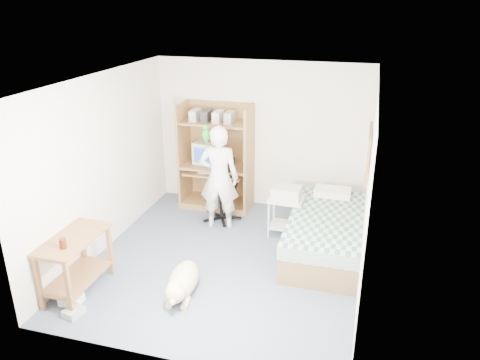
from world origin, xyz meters
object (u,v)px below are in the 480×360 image
at_px(bed, 326,233).
at_px(office_chair, 222,198).
at_px(printer_cart, 286,211).
at_px(computer_hutch, 217,161).
at_px(dog, 183,281).
at_px(side_desk, 75,256).
at_px(person, 219,178).

bearing_deg(bed, office_chair, 160.00).
xyz_separation_m(bed, printer_cart, (-0.65, 0.35, 0.12)).
distance_m(computer_hutch, dog, 2.75).
relative_size(computer_hutch, office_chair, 1.80).
xyz_separation_m(computer_hutch, side_desk, (-0.85, -2.94, -0.33)).
bearing_deg(side_desk, bed, 32.50).
xyz_separation_m(side_desk, office_chair, (1.09, 2.46, -0.14)).
bearing_deg(printer_cart, dog, -114.49).
distance_m(side_desk, office_chair, 2.69).
height_order(side_desk, dog, side_desk).
height_order(bed, dog, bed).
bearing_deg(office_chair, side_desk, -121.71).
xyz_separation_m(computer_hutch, printer_cart, (1.35, -0.77, -0.42)).
bearing_deg(dog, computer_hutch, 90.77).
height_order(computer_hutch, person, computer_hutch).
bearing_deg(side_desk, computer_hutch, 73.86).
distance_m(office_chair, dog, 2.17).
height_order(computer_hutch, bed, computer_hutch).
distance_m(computer_hutch, bed, 2.35).
relative_size(side_desk, office_chair, 1.00).
height_order(bed, person, person).
relative_size(office_chair, printer_cart, 1.64).
bearing_deg(computer_hutch, side_desk, -106.14).
height_order(dog, printer_cart, printer_cart).
distance_m(bed, printer_cart, 0.75).
relative_size(computer_hutch, side_desk, 1.80).
distance_m(bed, side_desk, 3.39).
bearing_deg(office_chair, computer_hutch, 108.30).
relative_size(dog, printer_cart, 1.75).
height_order(computer_hutch, side_desk, computer_hutch).
bearing_deg(dog, side_desk, -174.95).
height_order(computer_hutch, dog, computer_hutch).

